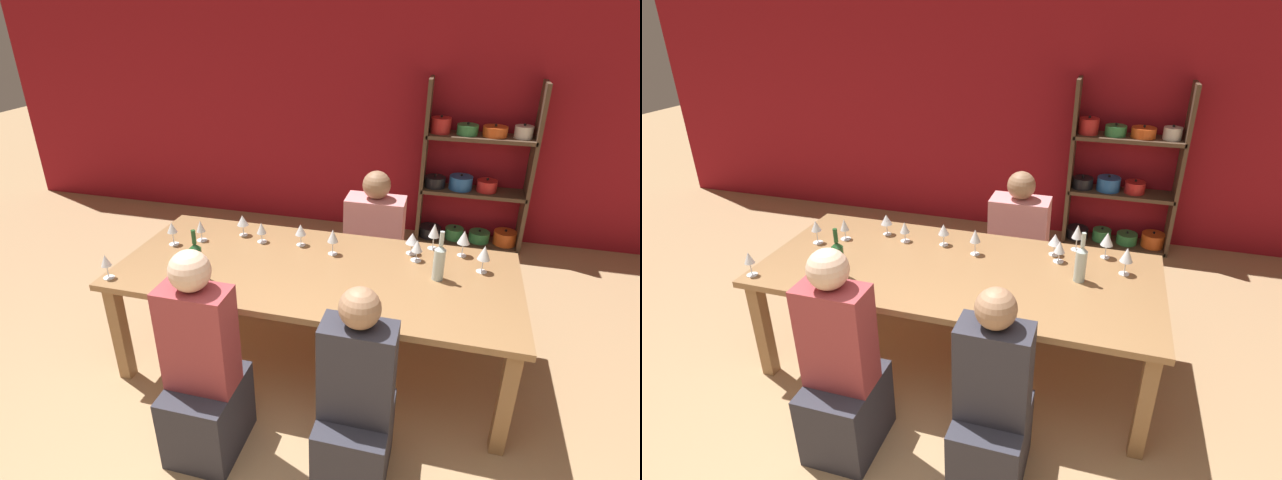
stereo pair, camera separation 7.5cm
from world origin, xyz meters
The scene contains 20 objects.
wall_back_red centered at (0.00, 3.83, 1.35)m, with size 8.80×0.06×2.70m.
shelf_unit centered at (0.84, 3.63, 0.64)m, with size 1.02×0.30×1.61m.
dining_table centered at (-0.12, 1.46, 0.66)m, with size 2.48×1.09×0.73m.
wine_bottle_green centered at (0.62, 1.52, 0.85)m, with size 0.07×0.07×0.32m.
wine_bottle_dark centered at (-0.77, 1.15, 0.85)m, with size 0.07×0.07×0.32m.
wine_glass_red_a centered at (-0.31, 1.75, 0.84)m, with size 0.07×0.07×0.15m.
wine_glass_red_b centered at (0.88, 1.68, 0.86)m, with size 0.08×0.08×0.18m.
wine_glass_white_a centered at (0.76, 1.87, 0.86)m, with size 0.08×0.08×0.18m.
wine_glass_red_c centered at (-0.58, 1.72, 0.83)m, with size 0.07×0.07×0.14m.
wine_glass_red_d centered at (-1.00, 1.63, 0.83)m, with size 0.07×0.07×0.15m.
wine_glass_empty_a centered at (-1.30, 1.02, 0.84)m, with size 0.07×0.07×0.16m.
wine_glass_red_e centered at (0.48, 1.73, 0.83)m, with size 0.07×0.07×0.15m.
wine_glass_red_f centered at (0.44, 1.82, 0.83)m, with size 0.08×0.08×0.15m.
wine_glass_white_b centered at (0.57, 1.93, 0.86)m, with size 0.07×0.07×0.18m.
wine_glass_white_c centered at (-1.15, 1.53, 0.85)m, with size 0.07×0.07×0.16m.
wine_glass_red_g centered at (-0.06, 1.67, 0.86)m, with size 0.07×0.07×0.18m.
wine_glass_red_h centered at (-0.75, 1.79, 0.84)m, with size 0.08×0.08×0.15m.
person_near_a centered at (0.31, 0.65, 0.42)m, with size 0.35×0.44×1.12m.
person_far_a centered at (0.10, 2.40, 0.39)m, with size 0.45×0.57×1.09m.
person_near_b centered at (-0.49, 0.62, 0.45)m, with size 0.36×0.45×1.21m.
Camera 2 is at (0.70, -1.15, 2.26)m, focal length 28.00 mm.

